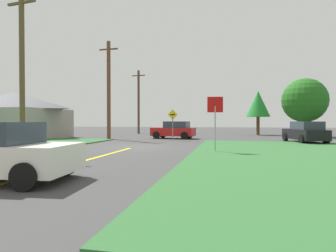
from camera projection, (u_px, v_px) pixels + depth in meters
ground_plane at (135, 147)px, 17.98m from camera, size 120.00×120.00×0.00m
grass_verge_right at (329, 159)px, 11.98m from camera, size 12.00×20.00×0.08m
lane_stripe_center at (64, 167)px, 10.16m from camera, size 0.20×14.00×0.01m
stop_sign at (215, 113)px, 14.65m from camera, size 0.81×0.16×2.91m
car_approaching_junction at (174, 130)px, 26.65m from camera, size 4.20×2.40×1.62m
car_on_crossroad at (305, 132)px, 21.43m from camera, size 2.55×4.75×1.62m
utility_pole_near at (22, 69)px, 14.81m from camera, size 1.80×0.34×8.53m
utility_pole_mid at (109, 89)px, 25.77m from camera, size 1.80×0.34×8.93m
utility_pole_far at (139, 101)px, 36.89m from camera, size 1.80×0.36×8.27m
direction_sign at (173, 121)px, 24.10m from camera, size 0.90×0.19×2.66m
oak_tree_left at (305, 100)px, 29.99m from camera, size 4.67×4.67×6.20m
pine_tree_center at (258, 104)px, 33.57m from camera, size 2.79×2.79×5.24m
barn at (12, 115)px, 27.06m from camera, size 9.10×7.04×4.43m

